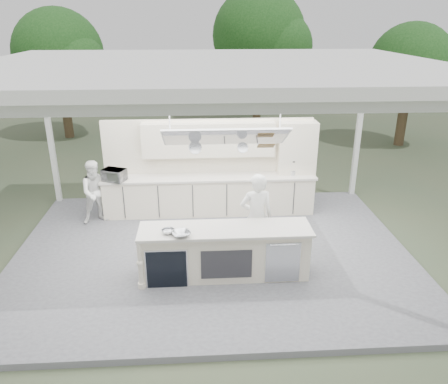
{
  "coord_description": "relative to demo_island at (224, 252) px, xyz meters",
  "views": [
    {
      "loc": [
        -0.26,
        -7.88,
        4.57
      ],
      "look_at": [
        0.26,
        0.4,
        1.25
      ],
      "focal_mm": 35.0,
      "sensor_mm": 36.0,
      "label": 1
    }
  ],
  "objects": [
    {
      "name": "tree_cluster",
      "position": [
        -0.34,
        10.68,
        2.69
      ],
      "size": [
        19.55,
        9.4,
        5.85
      ],
      "color": "#4E4027",
      "rests_on": "ground"
    },
    {
      "name": "bowl_small",
      "position": [
        -0.99,
        -0.12,
        0.51
      ],
      "size": [
        0.28,
        0.28,
        0.07
      ],
      "primitive_type": "imported",
      "rotation": [
        0.0,
        0.0,
        -0.28
      ],
      "color": "#ADAFB4",
      "rests_on": "demo_island"
    },
    {
      "name": "back_counter",
      "position": [
        -0.18,
        2.81,
        0.0
      ],
      "size": [
        5.08,
        0.72,
        0.95
      ],
      "color": "beige",
      "rests_on": "stage_deck"
    },
    {
      "name": "back_wall_unit",
      "position": [
        0.27,
        3.03,
        0.98
      ],
      "size": [
        5.05,
        0.48,
        2.25
      ],
      "color": "beige",
      "rests_on": "stage_deck"
    },
    {
      "name": "toaster_oven",
      "position": [
        -2.37,
        2.61,
        0.61
      ],
      "size": [
        0.6,
        0.52,
        0.28
      ],
      "primitive_type": "imported",
      "rotation": [
        0.0,
        0.0,
        -0.41
      ],
      "color": "silver",
      "rests_on": "back_counter"
    },
    {
      "name": "stage_deck",
      "position": [
        -0.18,
        0.91,
        -0.54
      ],
      "size": [
        8.0,
        6.0,
        0.12
      ],
      "primitive_type": "cube",
      "color": "slate",
      "rests_on": "ground"
    },
    {
      "name": "bowl_large",
      "position": [
        -0.75,
        -0.24,
        0.51
      ],
      "size": [
        0.41,
        0.41,
        0.08
      ],
      "primitive_type": "imported",
      "rotation": [
        0.0,
        0.0,
        0.37
      ],
      "color": "#B6B9BE",
      "rests_on": "demo_island"
    },
    {
      "name": "demo_island",
      "position": [
        0.0,
        0.0,
        0.0
      ],
      "size": [
        3.1,
        0.79,
        0.95
      ],
      "color": "beige",
      "rests_on": "stage_deck"
    },
    {
      "name": "tent",
      "position": [
        -0.18,
        0.9,
        3.11
      ],
      "size": [
        8.2,
        6.2,
        3.86
      ],
      "color": "white",
      "rests_on": "ground"
    },
    {
      "name": "head_chef",
      "position": [
        0.66,
        0.61,
        0.4
      ],
      "size": [
        0.68,
        0.48,
        1.76
      ],
      "primitive_type": "imported",
      "rotation": [
        0.0,
        0.0,
        3.24
      ],
      "color": "white",
      "rests_on": "stage_deck"
    },
    {
      "name": "ground",
      "position": [
        -0.18,
        0.91,
        -0.6
      ],
      "size": [
        90.0,
        90.0,
        0.0
      ],
      "primitive_type": "plane",
      "color": "#444932",
      "rests_on": "ground"
    },
    {
      "name": "sous_chef",
      "position": [
        -2.78,
        2.46,
        0.27
      ],
      "size": [
        0.87,
        0.78,
        1.48
      ],
      "primitive_type": "imported",
      "rotation": [
        0.0,
        0.0,
        0.36
      ],
      "color": "white",
      "rests_on": "stage_deck"
    }
  ]
}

